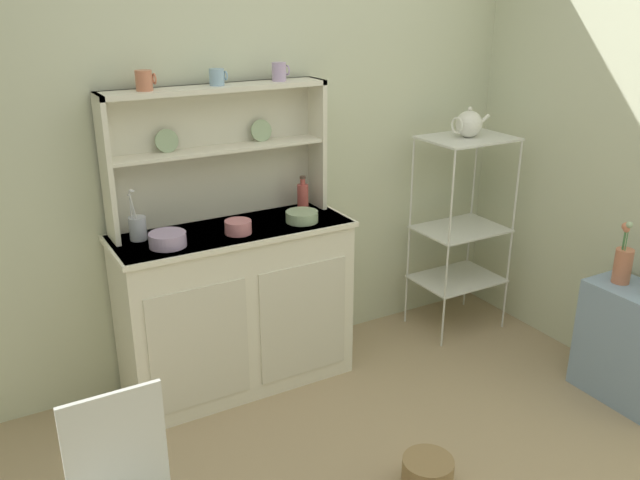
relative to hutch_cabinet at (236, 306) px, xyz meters
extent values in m
cube|color=beige|center=(0.21, 0.26, 0.81)|extent=(3.84, 0.05, 2.50)
cube|color=silver|center=(0.00, 0.00, -0.01)|extent=(1.15, 0.42, 0.86)
cube|color=beige|center=(-0.28, -0.21, -0.06)|extent=(0.48, 0.01, 0.60)
cube|color=beige|center=(0.28, -0.21, -0.06)|extent=(0.48, 0.01, 0.60)
cube|color=white|center=(0.00, 0.00, 0.41)|extent=(1.18, 0.45, 0.02)
cube|color=silver|center=(0.00, 0.20, 0.76)|extent=(1.10, 0.02, 0.67)
cube|color=silver|center=(-0.54, 0.12, 0.76)|extent=(0.02, 0.18, 0.67)
cube|color=silver|center=(0.54, 0.12, 0.76)|extent=(0.02, 0.18, 0.67)
cube|color=silver|center=(0.00, 0.12, 0.79)|extent=(1.06, 0.16, 0.02)
cube|color=silver|center=(0.00, 0.12, 1.08)|extent=(1.10, 0.18, 0.02)
cylinder|color=#9EB78E|center=(-0.24, 0.16, 0.85)|extent=(0.11, 0.03, 0.11)
cylinder|color=#9EB78E|center=(0.24, 0.16, 0.85)|extent=(0.11, 0.03, 0.11)
cylinder|color=silver|center=(1.17, -0.24, 0.15)|extent=(0.01, 0.01, 1.18)
cylinder|color=silver|center=(1.65, -0.24, 0.15)|extent=(0.01, 0.01, 1.18)
cylinder|color=silver|center=(1.17, 0.12, 0.15)|extent=(0.01, 0.01, 1.18)
cylinder|color=silver|center=(1.65, 0.12, 0.15)|extent=(0.01, 0.01, 1.18)
cube|color=silver|center=(1.41, -0.06, 0.73)|extent=(0.50, 0.38, 0.01)
cube|color=silver|center=(1.41, -0.06, 0.19)|extent=(0.50, 0.38, 0.01)
cube|color=silver|center=(1.41, -0.06, -0.13)|extent=(0.50, 0.38, 0.01)
cube|color=#849EBC|center=(1.65, -1.10, -0.15)|extent=(0.28, 0.48, 0.59)
cube|color=white|center=(-0.85, -1.11, 0.21)|extent=(0.31, 0.02, 0.40)
cylinder|color=#93754C|center=(0.36, -1.13, -0.37)|extent=(0.22, 0.22, 0.14)
cylinder|color=#C67556|center=(-0.33, 0.12, 1.14)|extent=(0.07, 0.07, 0.09)
torus|color=#C67556|center=(-0.29, 0.12, 1.14)|extent=(0.01, 0.05, 0.05)
cylinder|color=#8EB2D1|center=(0.01, 0.12, 1.13)|extent=(0.07, 0.07, 0.08)
torus|color=#8EB2D1|center=(0.05, 0.12, 1.13)|extent=(0.01, 0.04, 0.04)
cylinder|color=#B79ECC|center=(0.33, 0.12, 1.14)|extent=(0.07, 0.07, 0.09)
torus|color=#B79ECC|center=(0.38, 0.12, 1.14)|extent=(0.01, 0.05, 0.05)
cylinder|color=#B79ECC|center=(-0.34, -0.07, 0.45)|extent=(0.17, 0.17, 0.06)
cylinder|color=#D17A84|center=(0.00, -0.07, 0.45)|extent=(0.13, 0.13, 0.06)
cylinder|color=#9EB78E|center=(0.34, -0.07, 0.45)|extent=(0.16, 0.16, 0.05)
cylinder|color=#B74C47|center=(0.44, 0.09, 0.49)|extent=(0.06, 0.06, 0.14)
cylinder|color=#B74C47|center=(0.44, 0.09, 0.58)|extent=(0.03, 0.03, 0.03)
cylinder|color=#4C382D|center=(0.44, 0.09, 0.60)|extent=(0.03, 0.03, 0.01)
cylinder|color=#B2B7C6|center=(-0.44, 0.08, 0.48)|extent=(0.08, 0.08, 0.11)
cylinder|color=silver|center=(-0.46, 0.09, 0.55)|extent=(0.01, 0.02, 0.17)
ellipsoid|color=silver|center=(-0.46, 0.09, 0.64)|extent=(0.02, 0.01, 0.01)
cylinder|color=silver|center=(-0.45, 0.06, 0.56)|extent=(0.02, 0.02, 0.19)
ellipsoid|color=silver|center=(-0.45, 0.06, 0.66)|extent=(0.02, 0.01, 0.01)
cylinder|color=silver|center=(-0.45, 0.06, 0.56)|extent=(0.04, 0.02, 0.19)
ellipsoid|color=silver|center=(-0.45, 0.06, 0.66)|extent=(0.02, 0.01, 0.01)
sphere|color=white|center=(1.41, -0.06, 0.81)|extent=(0.15, 0.15, 0.15)
sphere|color=silver|center=(1.41, -0.06, 0.89)|extent=(0.02, 0.02, 0.02)
cylinder|color=white|center=(1.52, -0.06, 0.82)|extent=(0.09, 0.02, 0.07)
torus|color=white|center=(1.33, -0.06, 0.81)|extent=(0.01, 0.09, 0.09)
cylinder|color=#C67556|center=(1.65, -0.98, 0.24)|extent=(0.09, 0.09, 0.18)
cylinder|color=#4C844C|center=(1.63, -0.98, 0.37)|extent=(0.00, 0.01, 0.13)
sphere|color=#C67556|center=(1.63, -0.98, 0.43)|extent=(0.03, 0.03, 0.03)
cylinder|color=#4C844C|center=(1.64, -0.97, 0.37)|extent=(0.00, 0.01, 0.14)
sphere|color=#C67556|center=(1.64, -0.97, 0.44)|extent=(0.04, 0.04, 0.04)
cylinder|color=#4C844C|center=(1.64, -0.98, 0.38)|extent=(0.00, 0.01, 0.15)
sphere|color=#9EB78E|center=(1.64, -0.98, 0.46)|extent=(0.03, 0.03, 0.03)
camera|label=1|loc=(-1.14, -2.86, 1.52)|focal=37.39mm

